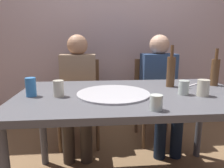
% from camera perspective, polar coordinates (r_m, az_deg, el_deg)
% --- Properties ---
extents(back_wall, '(6.00, 0.10, 2.60)m').
position_cam_1_polar(back_wall, '(2.63, 0.70, 16.16)').
color(back_wall, '#B29EA3').
rests_on(back_wall, ground_plane).
extents(dining_table, '(1.57, 0.90, 0.76)m').
position_cam_1_polar(dining_table, '(1.45, 5.67, -5.40)').
color(dining_table, '#4C4C51').
rests_on(dining_table, ground_plane).
extents(pizza_tray, '(0.49, 0.49, 0.01)m').
position_cam_1_polar(pizza_tray, '(1.38, 0.37, -2.66)').
color(pizza_tray, '#ADADB2').
rests_on(pizza_tray, dining_table).
extents(beer_bottle, '(0.06, 0.06, 0.29)m').
position_cam_1_polar(beer_bottle, '(1.82, 26.61, 3.12)').
color(beer_bottle, brown).
rests_on(beer_bottle, dining_table).
extents(water_bottle, '(0.06, 0.06, 0.32)m').
position_cam_1_polar(water_bottle, '(1.65, 16.00, 3.51)').
color(water_bottle, brown).
rests_on(water_bottle, dining_table).
extents(tumbler_near, '(0.08, 0.08, 0.11)m').
position_cam_1_polar(tumbler_near, '(1.46, 23.93, -0.98)').
color(tumbler_near, beige).
rests_on(tumbler_near, dining_table).
extents(tumbler_far, '(0.07, 0.07, 0.08)m').
position_cam_1_polar(tumbler_far, '(1.09, 12.14, -5.06)').
color(tumbler_far, '#B7C6BC').
rests_on(tumbler_far, dining_table).
extents(wine_glass, '(0.07, 0.07, 0.11)m').
position_cam_1_polar(wine_glass, '(1.36, -14.58, -1.22)').
color(wine_glass, beige).
rests_on(wine_glass, dining_table).
extents(short_glass, '(0.07, 0.07, 0.09)m').
position_cam_1_polar(short_glass, '(1.45, 19.23, -0.94)').
color(short_glass, '#B7C6BC').
rests_on(short_glass, dining_table).
extents(soda_can, '(0.07, 0.07, 0.12)m').
position_cam_1_polar(soda_can, '(1.42, -21.56, -0.80)').
color(soda_can, '#337AC1').
rests_on(soda_can, dining_table).
extents(table_knife, '(0.19, 0.15, 0.01)m').
position_cam_1_polar(table_knife, '(1.74, 20.88, -0.43)').
color(table_knife, '#B7B7BC').
rests_on(table_knife, dining_table).
extents(chair_left, '(0.44, 0.44, 0.90)m').
position_cam_1_polar(chair_left, '(2.30, -8.98, -3.19)').
color(chair_left, brown).
rests_on(chair_left, ground_plane).
extents(chair_right, '(0.44, 0.44, 0.90)m').
position_cam_1_polar(chair_right, '(2.40, 11.94, -2.68)').
color(chair_right, brown).
rests_on(chair_right, ground_plane).
extents(guest_in_sweater, '(0.36, 0.56, 1.17)m').
position_cam_1_polar(guest_in_sweater, '(2.12, -9.35, -0.93)').
color(guest_in_sweater, '#937A60').
rests_on(guest_in_sweater, ground_plane).
extents(guest_in_beanie, '(0.36, 0.56, 1.17)m').
position_cam_1_polar(guest_in_beanie, '(2.23, 13.21, -0.47)').
color(guest_in_beanie, navy).
rests_on(guest_in_beanie, ground_plane).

